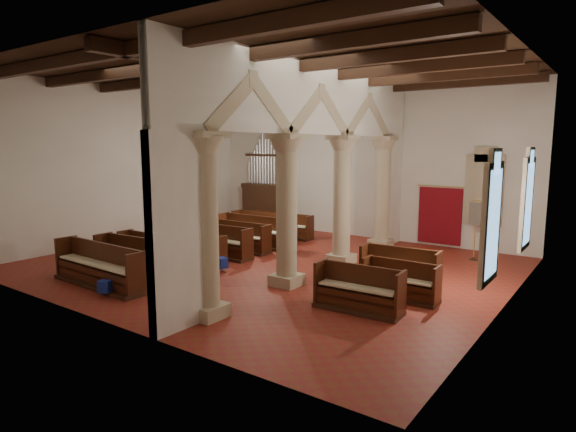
# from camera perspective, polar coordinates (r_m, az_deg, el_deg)

# --- Properties ---
(floor) EXTENTS (14.00, 14.00, 0.00)m
(floor) POSITION_cam_1_polar(r_m,az_deg,el_deg) (15.41, -2.35, -5.76)
(floor) COLOR maroon
(floor) RESTS_ON ground
(ceiling) EXTENTS (14.00, 14.00, 0.00)m
(ceiling) POSITION_cam_1_polar(r_m,az_deg,el_deg) (15.10, -2.50, 16.89)
(ceiling) COLOR #332111
(ceiling) RESTS_ON wall_back
(wall_back) EXTENTS (14.00, 0.02, 6.00)m
(wall_back) POSITION_cam_1_polar(r_m,az_deg,el_deg) (20.03, 8.26, 6.15)
(wall_back) COLOR white
(wall_back) RESTS_ON floor
(wall_front) EXTENTS (14.00, 0.02, 6.00)m
(wall_front) POSITION_cam_1_polar(r_m,az_deg,el_deg) (10.88, -22.28, 3.66)
(wall_front) COLOR white
(wall_front) RESTS_ON floor
(wall_left) EXTENTS (0.02, 12.00, 6.00)m
(wall_left) POSITION_cam_1_polar(r_m,az_deg,el_deg) (20.04, -18.49, 5.80)
(wall_left) COLOR white
(wall_left) RESTS_ON floor
(wall_right) EXTENTS (0.02, 12.00, 6.00)m
(wall_right) POSITION_cam_1_polar(r_m,az_deg,el_deg) (12.00, 25.02, 3.90)
(wall_right) COLOR white
(wall_right) RESTS_ON floor
(ceiling_beams) EXTENTS (13.80, 11.80, 0.30)m
(ceiling_beams) POSITION_cam_1_polar(r_m,az_deg,el_deg) (15.07, -2.49, 16.22)
(ceiling_beams) COLOR #351C11
(ceiling_beams) RESTS_ON wall_back
(arcade) EXTENTS (0.90, 11.90, 6.00)m
(arcade) POSITION_cam_1_polar(r_m,az_deg,el_deg) (13.90, 3.47, 7.53)
(arcade) COLOR tan
(arcade) RESTS_ON floor
(window_right_a) EXTENTS (0.03, 1.00, 2.20)m
(window_right_a) POSITION_cam_1_polar(r_m,az_deg,el_deg) (10.63, 23.13, -0.83)
(window_right_a) COLOR #2D6756
(window_right_a) RESTS_ON wall_right
(window_right_b) EXTENTS (0.03, 1.00, 2.20)m
(window_right_b) POSITION_cam_1_polar(r_m,az_deg,el_deg) (14.53, 26.59, 1.29)
(window_right_b) COLOR #2D6756
(window_right_b) RESTS_ON wall_right
(window_back) EXTENTS (1.00, 0.03, 2.20)m
(window_back) POSITION_cam_1_polar(r_m,az_deg,el_deg) (18.31, 22.22, 2.88)
(window_back) COLOR #2D6756
(window_back) RESTS_ON wall_back
(pipe_organ) EXTENTS (2.10, 0.85, 4.40)m
(pipe_organ) POSITION_cam_1_polar(r_m,az_deg,el_deg) (22.18, -2.82, 2.23)
(pipe_organ) COLOR #351C11
(pipe_organ) RESTS_ON floor
(lectern) EXTENTS (0.60, 0.61, 1.36)m
(lectern) POSITION_cam_1_polar(r_m,az_deg,el_deg) (21.92, -1.63, 0.03)
(lectern) COLOR #3D1D13
(lectern) RESTS_ON floor
(dossal_curtain) EXTENTS (1.80, 0.07, 2.17)m
(dossal_curtain) POSITION_cam_1_polar(r_m,az_deg,el_deg) (18.77, 17.55, 0.06)
(dossal_curtain) COLOR maroon
(dossal_curtain) RESTS_ON floor
(processional_banner) EXTENTS (0.46, 0.58, 2.06)m
(processional_banner) POSITION_cam_1_polar(r_m,az_deg,el_deg) (16.98, 21.24, -2.41)
(processional_banner) COLOR #351C11
(processional_banner) RESTS_ON floor
(hymnal_box_a) EXTENTS (0.37, 0.34, 0.30)m
(hymnal_box_a) POSITION_cam_1_polar(r_m,az_deg,el_deg) (13.09, -20.86, -7.79)
(hymnal_box_a) COLOR navy
(hymnal_box_a) RESTS_ON floor
(hymnal_box_b) EXTENTS (0.43, 0.39, 0.35)m
(hymnal_box_b) POSITION_cam_1_polar(r_m,az_deg,el_deg) (13.68, -14.38, -6.68)
(hymnal_box_b) COLOR navy
(hymnal_box_b) RESTS_ON floor
(hymnal_box_c) EXTENTS (0.38, 0.34, 0.32)m
(hymnal_box_c) POSITION_cam_1_polar(r_m,az_deg,el_deg) (14.69, -7.85, -5.51)
(hymnal_box_c) COLOR #161F9A
(hymnal_box_c) RESTS_ON floor
(tube_heater_a) EXTENTS (1.13, 0.21, 0.11)m
(tube_heater_a) POSITION_cam_1_polar(r_m,az_deg,el_deg) (14.95, -21.08, -6.16)
(tube_heater_a) COLOR white
(tube_heater_a) RESTS_ON floor
(tube_heater_b) EXTENTS (0.94, 0.45, 0.10)m
(tube_heater_b) POSITION_cam_1_polar(r_m,az_deg,el_deg) (13.45, -18.53, -7.64)
(tube_heater_b) COLOR silver
(tube_heater_b) RESTS_ON floor
(nave_pew_0) EXTENTS (3.45, 0.85, 1.15)m
(nave_pew_0) POSITION_cam_1_polar(r_m,az_deg,el_deg) (14.01, -21.42, -6.22)
(nave_pew_0) COLOR #351C11
(nave_pew_0) RESTS_ON floor
(nave_pew_1) EXTENTS (3.31, 0.98, 1.14)m
(nave_pew_1) POSITION_cam_1_polar(r_m,az_deg,el_deg) (14.45, -17.12, -5.58)
(nave_pew_1) COLOR #351C11
(nave_pew_1) RESTS_ON floor
(nave_pew_2) EXTENTS (3.15, 0.79, 1.02)m
(nave_pew_2) POSITION_cam_1_polar(r_m,az_deg,el_deg) (15.47, -15.51, -4.74)
(nave_pew_2) COLOR #351C11
(nave_pew_2) RESTS_ON floor
(nave_pew_3) EXTENTS (2.72, 0.66, 0.96)m
(nave_pew_3) POSITION_cam_1_polar(r_m,az_deg,el_deg) (16.12, -11.41, -4.13)
(nave_pew_3) COLOR #351C11
(nave_pew_3) RESTS_ON floor
(nave_pew_4) EXTENTS (3.06, 0.78, 1.07)m
(nave_pew_4) POSITION_cam_1_polar(r_m,az_deg,el_deg) (16.72, -8.86, -3.47)
(nave_pew_4) COLOR #351C11
(nave_pew_4) RESTS_ON floor
(nave_pew_5) EXTENTS (2.59, 0.75, 1.03)m
(nave_pew_5) POSITION_cam_1_polar(r_m,az_deg,el_deg) (17.42, -5.94, -2.97)
(nave_pew_5) COLOR #351C11
(nave_pew_5) RESTS_ON floor
(nave_pew_6) EXTENTS (3.31, 0.80, 1.13)m
(nave_pew_6) POSITION_cam_1_polar(r_m,az_deg,el_deg) (18.08, -3.87, -2.42)
(nave_pew_6) COLOR #351C11
(nave_pew_6) RESTS_ON floor
(nave_pew_7) EXTENTS (3.00, 0.88, 1.08)m
(nave_pew_7) POSITION_cam_1_polar(r_m,az_deg,el_deg) (19.19, -2.97, -1.82)
(nave_pew_7) COLOR #351C11
(nave_pew_7) RESTS_ON floor
(nave_pew_8) EXTENTS (2.88, 0.78, 0.99)m
(nave_pew_8) POSITION_cam_1_polar(r_m,az_deg,el_deg) (19.84, -0.87, -1.56)
(nave_pew_8) COLOR #351C11
(nave_pew_8) RESTS_ON floor
(aisle_pew_0) EXTENTS (2.08, 0.80, 1.05)m
(aisle_pew_0) POSITION_cam_1_polar(r_m,az_deg,el_deg) (11.28, 8.33, -9.37)
(aisle_pew_0) COLOR #351C11
(aisle_pew_0) RESTS_ON floor
(aisle_pew_1) EXTENTS (1.89, 0.67, 0.96)m
(aisle_pew_1) POSITION_cam_1_polar(r_m,az_deg,el_deg) (12.30, 13.15, -8.15)
(aisle_pew_1) COLOR #351C11
(aisle_pew_1) RESTS_ON floor
(aisle_pew_2) EXTENTS (2.07, 0.89, 1.13)m
(aisle_pew_2) POSITION_cam_1_polar(r_m,az_deg,el_deg) (12.97, 13.07, -6.98)
(aisle_pew_2) COLOR #351C11
(aisle_pew_2) RESTS_ON floor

